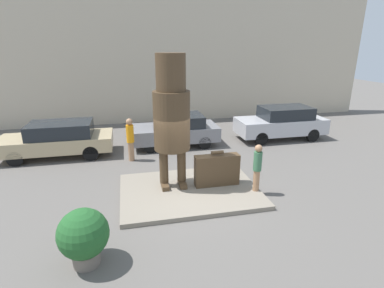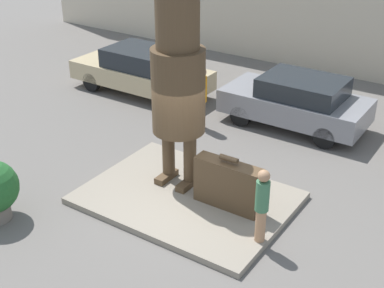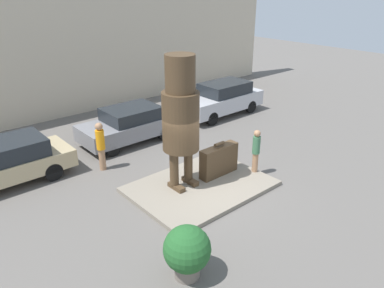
{
  "view_description": "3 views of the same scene",
  "coord_description": "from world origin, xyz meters",
  "px_view_note": "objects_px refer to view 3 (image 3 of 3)",
  "views": [
    {
      "loc": [
        -1.85,
        -8.74,
        4.71
      ],
      "look_at": [
        0.06,
        -0.07,
        1.73
      ],
      "focal_mm": 28.0,
      "sensor_mm": 36.0,
      "label": 1
    },
    {
      "loc": [
        5.7,
        -8.34,
        6.62
      ],
      "look_at": [
        0.01,
        0.19,
        1.35
      ],
      "focal_mm": 50.0,
      "sensor_mm": 36.0,
      "label": 2
    },
    {
      "loc": [
        -7.36,
        -8.07,
        6.41
      ],
      "look_at": [
        -0.12,
        0.3,
        1.56
      ],
      "focal_mm": 35.0,
      "sensor_mm": 36.0,
      "label": 3
    }
  ],
  "objects_px": {
    "parked_car_silver": "(222,98)",
    "giant_suitcase": "(219,160)",
    "parked_car_grey": "(129,124)",
    "parked_car_tan": "(1,163)",
    "tourist": "(256,149)",
    "statue_figure": "(181,113)",
    "worker_hivis": "(101,144)",
    "planter_pot": "(187,251)"
  },
  "relations": [
    {
      "from": "tourist",
      "to": "planter_pot",
      "type": "xyz_separation_m",
      "value": [
        -5.06,
        -2.26,
        -0.26
      ]
    },
    {
      "from": "parked_car_tan",
      "to": "planter_pot",
      "type": "bearing_deg",
      "value": 104.42
    },
    {
      "from": "tourist",
      "to": "worker_hivis",
      "type": "height_order",
      "value": "worker_hivis"
    },
    {
      "from": "giant_suitcase",
      "to": "planter_pot",
      "type": "distance_m",
      "value": 4.92
    },
    {
      "from": "giant_suitcase",
      "to": "parked_car_tan",
      "type": "xyz_separation_m",
      "value": [
        -5.84,
        4.47,
        0.12
      ]
    },
    {
      "from": "giant_suitcase",
      "to": "parked_car_grey",
      "type": "relative_size",
      "value": 0.37
    },
    {
      "from": "statue_figure",
      "to": "parked_car_tan",
      "type": "relative_size",
      "value": 0.92
    },
    {
      "from": "statue_figure",
      "to": "parked_car_grey",
      "type": "relative_size",
      "value": 1.05
    },
    {
      "from": "tourist",
      "to": "parked_car_tan",
      "type": "bearing_deg",
      "value": 143.52
    },
    {
      "from": "parked_car_grey",
      "to": "parked_car_silver",
      "type": "distance_m",
      "value": 5.51
    },
    {
      "from": "tourist",
      "to": "parked_car_silver",
      "type": "xyz_separation_m",
      "value": [
        3.79,
        5.44,
        -0.13
      ]
    },
    {
      "from": "parked_car_silver",
      "to": "worker_hivis",
      "type": "distance_m",
      "value": 7.84
    },
    {
      "from": "parked_car_silver",
      "to": "tourist",
      "type": "bearing_deg",
      "value": 55.13
    },
    {
      "from": "parked_car_grey",
      "to": "planter_pot",
      "type": "relative_size",
      "value": 3.03
    },
    {
      "from": "parked_car_silver",
      "to": "statue_figure",
      "type": "bearing_deg",
      "value": 35.06
    },
    {
      "from": "parked_car_tan",
      "to": "tourist",
      "type": "bearing_deg",
      "value": 143.52
    },
    {
      "from": "statue_figure",
      "to": "parked_car_tan",
      "type": "distance_m",
      "value": 6.34
    },
    {
      "from": "tourist",
      "to": "parked_car_grey",
      "type": "xyz_separation_m",
      "value": [
        -1.71,
        5.55,
        -0.22
      ]
    },
    {
      "from": "tourist",
      "to": "statue_figure",
      "type": "bearing_deg",
      "value": 159.62
    },
    {
      "from": "worker_hivis",
      "to": "parked_car_grey",
      "type": "bearing_deg",
      "value": 36.51
    },
    {
      "from": "parked_car_tan",
      "to": "planter_pot",
      "type": "distance_m",
      "value": 7.66
    },
    {
      "from": "tourist",
      "to": "parked_car_tan",
      "type": "relative_size",
      "value": 0.33
    },
    {
      "from": "tourist",
      "to": "parked_car_tan",
      "type": "distance_m",
      "value": 8.67
    },
    {
      "from": "tourist",
      "to": "parked_car_grey",
      "type": "bearing_deg",
      "value": 107.15
    },
    {
      "from": "giant_suitcase",
      "to": "statue_figure",
      "type": "bearing_deg",
      "value": 169.37
    },
    {
      "from": "parked_car_silver",
      "to": "worker_hivis",
      "type": "relative_size",
      "value": 2.47
    },
    {
      "from": "planter_pot",
      "to": "worker_hivis",
      "type": "xyz_separation_m",
      "value": [
        1.16,
        6.2,
        0.26
      ]
    },
    {
      "from": "statue_figure",
      "to": "tourist",
      "type": "relative_size",
      "value": 2.74
    },
    {
      "from": "tourist",
      "to": "parked_car_grey",
      "type": "distance_m",
      "value": 5.82
    },
    {
      "from": "parked_car_grey",
      "to": "parked_car_silver",
      "type": "bearing_deg",
      "value": 178.81
    },
    {
      "from": "parked_car_grey",
      "to": "planter_pot",
      "type": "distance_m",
      "value": 8.5
    },
    {
      "from": "giant_suitcase",
      "to": "parked_car_grey",
      "type": "xyz_separation_m",
      "value": [
        -0.58,
        4.86,
        0.11
      ]
    },
    {
      "from": "parked_car_tan",
      "to": "parked_car_silver",
      "type": "height_order",
      "value": "parked_car_silver"
    },
    {
      "from": "parked_car_grey",
      "to": "statue_figure",
      "type": "bearing_deg",
      "value": 79.2
    },
    {
      "from": "parked_car_silver",
      "to": "giant_suitcase",
      "type": "bearing_deg",
      "value": 43.99
    },
    {
      "from": "statue_figure",
      "to": "parked_car_silver",
      "type": "xyz_separation_m",
      "value": [
        6.38,
        4.48,
        -1.8
      ]
    },
    {
      "from": "parked_car_silver",
      "to": "planter_pot",
      "type": "distance_m",
      "value": 11.73
    },
    {
      "from": "statue_figure",
      "to": "planter_pot",
      "type": "bearing_deg",
      "value": -127.49
    },
    {
      "from": "tourist",
      "to": "parked_car_grey",
      "type": "height_order",
      "value": "tourist"
    },
    {
      "from": "giant_suitcase",
      "to": "worker_hivis",
      "type": "distance_m",
      "value": 4.28
    },
    {
      "from": "tourist",
      "to": "planter_pot",
      "type": "relative_size",
      "value": 1.17
    },
    {
      "from": "giant_suitcase",
      "to": "planter_pot",
      "type": "xyz_separation_m",
      "value": [
        -3.93,
        -2.95,
        0.07
      ]
    }
  ]
}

